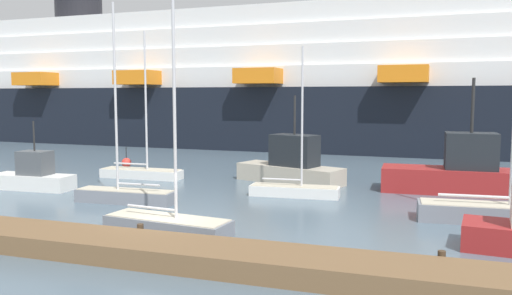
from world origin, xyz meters
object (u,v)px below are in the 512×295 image
Objects in this scene: fishing_boat_1 at (33,176)px; fishing_boat_3 at (464,173)px; sailboat_2 at (497,211)px; sailboat_0 at (125,193)px; sailboat_4 at (168,222)px; channel_buoy_0 at (126,163)px; fishing_boat_2 at (291,165)px; cruise_ship at (227,87)px; sailboat_3 at (141,171)px; sailboat_1 at (295,189)px.

fishing_boat_3 is at bearing 13.14° from fishing_boat_1.
fishing_boat_3 is at bearing 94.01° from sailboat_2.
sailboat_0 is 2.01× the size of fishing_boat_1.
sailboat_4 is 6.19× the size of channel_buoy_0.
sailboat_2 reaches higher than fishing_boat_2.
sailboat_2 is 0.09× the size of cruise_ship.
channel_buoy_0 is (-7.19, 11.45, -0.14)m from sailboat_0.
sailboat_0 is 1.05× the size of sailboat_3.
sailboat_3 is at bearing -67.39° from sailboat_0.
fishing_boat_2 is (10.02, 1.39, 0.64)m from sailboat_3.
sailboat_2 reaches higher than sailboat_1.
sailboat_2 reaches higher than sailboat_3.
cruise_ship is at bearing -79.71° from sailboat_0.
sailboat_1 is at bearing 7.89° from fishing_boat_1.
channel_buoy_0 is at bearing 154.38° from sailboat_2.
sailboat_4 is at bearing -134.19° from fishing_boat_3.
sailboat_4 reaches higher than channel_buoy_0.
sailboat_1 is 9.45m from sailboat_4.
fishing_boat_3 is at bearing -7.42° from channel_buoy_0.
sailboat_2 is at bearing -14.16° from fishing_boat_2.
sailboat_3 is 1.92× the size of fishing_boat_1.
cruise_ship is (-15.36, 28.89, 6.13)m from sailboat_1.
sailboat_0 reaches higher than sailboat_4.
fishing_boat_2 is (-1.29, 4.28, 0.68)m from sailboat_1.
sailboat_4 is (-12.85, -5.95, -0.09)m from sailboat_2.
fishing_boat_1 is at bearing -165.91° from fishing_boat_3.
cruise_ship is at bearing 114.68° from sailboat_4.
cruise_ship is (-25.17, 31.89, 6.02)m from sailboat_2.
sailboat_1 is 5.12× the size of channel_buoy_0.
sailboat_1 is 10.26m from sailboat_2.
channel_buoy_0 is at bearing -60.18° from sailboat_0.
fishing_boat_1 is at bearing 159.69° from sailboat_4.
fishing_boat_2 is 28.86m from cruise_ship.
sailboat_3 is 20.22m from fishing_boat_3.
sailboat_1 reaches higher than fishing_boat_3.
sailboat_1 is 0.84× the size of sailboat_3.
sailboat_3 is at bearing 52.84° from fishing_boat_1.
sailboat_4 is 17.55m from fishing_boat_3.
fishing_boat_1 is 0.69× the size of fishing_boat_2.
fishing_boat_1 is 9.80m from channel_buoy_0.
channel_buoy_0 is at bearing 86.97° from fishing_boat_1.
channel_buoy_0 is at bearing 133.68° from sailboat_4.
fishing_boat_3 is (20.18, 1.04, 0.68)m from sailboat_3.
sailboat_3 is (-11.30, 2.89, 0.05)m from sailboat_1.
cruise_ship is (-14.07, 24.61, 5.45)m from fishing_boat_2.
sailboat_2 is 26.87m from channel_buoy_0.
fishing_boat_1 is (-15.23, -2.74, 0.37)m from sailboat_1.
sailboat_2 is 1.95× the size of fishing_boat_1.
cruise_ship is at bearing 132.77° from fishing_boat_3.
sailboat_1 is 0.07× the size of cruise_ship.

